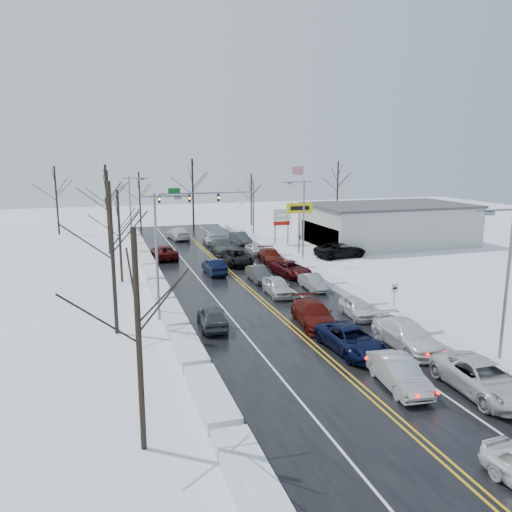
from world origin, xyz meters
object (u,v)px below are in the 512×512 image
object	(u,v)px
tires_plus_sign	(299,211)
oncoming_car_0	(214,274)
flagpole	(293,194)
dealership_building	(389,224)
traffic_signal_mast	(218,200)

from	to	relation	value
tires_plus_sign	oncoming_car_0	bearing A→B (deg)	-148.02
flagpole	oncoming_car_0	world-z (taller)	flagpole
flagpole	dealership_building	distance (m)	15.24
tires_plus_sign	dealership_building	bearing A→B (deg)	8.47
traffic_signal_mast	tires_plus_sign	size ratio (longest dim) A/B	2.21
traffic_signal_mast	oncoming_car_0	xyz separation A→B (m)	(-5.07, -19.57, -5.48)
dealership_building	oncoming_car_0	world-z (taller)	dealership_building
tires_plus_sign	dealership_building	world-z (taller)	tires_plus_sign
traffic_signal_mast	tires_plus_sign	xyz separation A→B (m)	(7.05, -12.00, -0.49)
flagpole	oncoming_car_0	bearing A→B (deg)	-127.90
traffic_signal_mast	oncoming_car_0	world-z (taller)	traffic_signal_mast
oncoming_car_0	dealership_building	bearing A→B (deg)	-161.43
dealership_building	oncoming_car_0	xyz separation A→B (m)	(-25.60, -9.58, -2.66)
flagpole	oncoming_car_0	size ratio (longest dim) A/B	2.19
dealership_building	flagpole	bearing A→B (deg)	126.27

